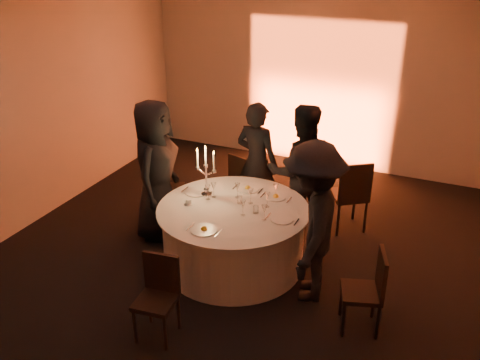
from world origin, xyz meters
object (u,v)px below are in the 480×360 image
at_px(guest_left, 156,170).
at_px(coffee_cup, 189,202).
at_px(chair_right, 369,287).
at_px(guest_right, 312,223).
at_px(banquet_table, 233,236).
at_px(guest_back_left, 257,163).
at_px(guest_back_right, 301,172).
at_px(chair_left, 164,185).
at_px(chair_front, 158,292).
at_px(candelabra, 206,178).
at_px(chair_back_left, 243,179).
at_px(chair_back_right, 351,192).

height_order(guest_left, coffee_cup, guest_left).
bearing_deg(chair_right, guest_right, -131.42).
relative_size(banquet_table, coffee_cup, 16.36).
bearing_deg(guest_back_left, guest_back_right, 174.14).
bearing_deg(chair_left, coffee_cup, -160.11).
bearing_deg(guest_left, chair_front, -160.06).
bearing_deg(chair_left, banquet_table, -142.90).
distance_m(banquet_table, chair_front, 1.42).
relative_size(banquet_table, chair_right, 2.01).
bearing_deg(candelabra, guest_right, -14.46).
bearing_deg(chair_back_left, guest_back_right, 176.64).
height_order(chair_left, guest_back_right, guest_back_right).
xyz_separation_m(chair_back_left, chair_front, (0.30, -2.78, 0.01)).
relative_size(chair_right, coffee_cup, 8.12).
bearing_deg(banquet_table, guest_right, -10.92).
distance_m(chair_right, candelabra, 2.33).
bearing_deg(guest_right, chair_left, -120.29).
xyz_separation_m(banquet_table, chair_front, (-0.17, -1.41, 0.10)).
bearing_deg(chair_back_right, guest_right, 51.48).
bearing_deg(guest_left, chair_left, 8.72).
relative_size(banquet_table, chair_back_left, 2.11).
bearing_deg(guest_left, coffee_cup, -130.92).
xyz_separation_m(guest_back_left, coffee_cup, (-0.34, -1.31, -0.05)).
bearing_deg(chair_back_left, guest_back_left, 164.29).
bearing_deg(chair_right, coffee_cup, -117.51).
bearing_deg(chair_left, guest_back_left, -92.19).
xyz_separation_m(chair_right, guest_right, (-0.71, 0.31, 0.41)).
bearing_deg(guest_left, chair_right, -116.65).
bearing_deg(chair_right, banquet_table, -124.11).
height_order(banquet_table, guest_right, guest_right).
relative_size(chair_right, guest_left, 0.48).
xyz_separation_m(chair_left, coffee_cup, (0.83, -0.76, 0.27)).
relative_size(guest_back_left, coffee_cup, 15.51).
relative_size(chair_back_left, chair_front, 0.98).
distance_m(guest_right, coffee_cup, 1.55).
bearing_deg(guest_back_right, chair_back_right, -174.92).
relative_size(chair_back_right, guest_left, 0.55).
bearing_deg(coffee_cup, chair_back_right, 42.66).
bearing_deg(banquet_table, coffee_cup, -167.23).
height_order(guest_left, candelabra, guest_left).
bearing_deg(banquet_table, guest_left, 167.96).
distance_m(chair_right, guest_left, 3.06).
relative_size(chair_back_right, candelabra, 1.56).
xyz_separation_m(chair_back_right, candelabra, (-1.53, -1.19, 0.42)).
xyz_separation_m(chair_back_right, guest_back_left, (-1.28, -0.18, 0.27)).
relative_size(chair_left, chair_back_left, 1.10).
height_order(chair_right, guest_back_left, guest_back_left).
relative_size(chair_front, guest_back_left, 0.51).
bearing_deg(chair_front, chair_back_left, 90.04).
relative_size(chair_front, coffee_cup, 7.89).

